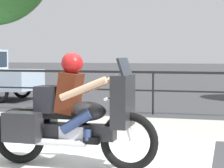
# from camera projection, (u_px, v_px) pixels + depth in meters

# --- Properties ---
(ground_plane) EXTENTS (120.00, 120.00, 0.00)m
(ground_plane) POSITION_uv_depth(u_px,v_px,m) (87.00, 167.00, 5.80)
(ground_plane) COLOR #38383A
(sidewalk_band) EXTENTS (44.00, 2.40, 0.01)m
(sidewalk_band) POSITION_uv_depth(u_px,v_px,m) (138.00, 126.00, 9.08)
(sidewalk_band) COLOR #A8A59E
(sidewalk_band) RESTS_ON ground
(fence_railing) EXTENTS (36.00, 0.05, 1.08)m
(fence_railing) POSITION_uv_depth(u_px,v_px,m) (153.00, 80.00, 10.78)
(fence_railing) COLOR black
(fence_railing) RESTS_ON ground
(motorcycle) EXTENTS (2.32, 0.76, 1.53)m
(motorcycle) POSITION_uv_depth(u_px,v_px,m) (71.00, 116.00, 5.78)
(motorcycle) COLOR black
(motorcycle) RESTS_ON ground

